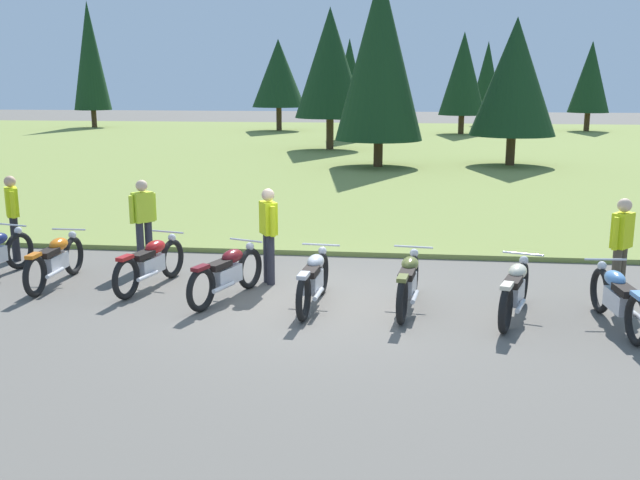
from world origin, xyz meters
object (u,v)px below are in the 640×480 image
at_px(motorcycle_orange, 55,260).
at_px(rider_in_hivis_vest, 13,213).
at_px(motorcycle_red, 151,263).
at_px(motorcycle_olive, 408,282).
at_px(motorcycle_sky_blue, 618,298).
at_px(motorcycle_silver, 314,279).
at_px(rider_checking_bike, 143,218).
at_px(rider_with_back_turned, 269,230).
at_px(rider_near_row_end, 621,243).
at_px(motorcycle_maroon, 227,273).
at_px(motorcycle_cream, 515,290).

distance_m(motorcycle_orange, rider_in_hivis_vest, 2.32).
height_order(motorcycle_red, motorcycle_olive, same).
distance_m(motorcycle_sky_blue, rider_in_hivis_vest, 11.00).
xyz_separation_m(motorcycle_silver, rider_checking_bike, (-3.46, 2.01, 0.51)).
bearing_deg(motorcycle_silver, rider_with_back_turned, 127.54).
relative_size(rider_checking_bike, rider_near_row_end, 1.00).
bearing_deg(motorcycle_maroon, rider_with_back_turned, 63.89).
height_order(motorcycle_orange, rider_checking_bike, rider_checking_bike).
distance_m(motorcycle_maroon, rider_with_back_turned, 1.23).
height_order(motorcycle_cream, rider_in_hivis_vest, rider_in_hivis_vest).
bearing_deg(motorcycle_sky_blue, rider_with_back_turned, 162.50).
bearing_deg(motorcycle_cream, motorcycle_silver, 175.64).
relative_size(motorcycle_maroon, rider_in_hivis_vest, 1.20).
bearing_deg(rider_in_hivis_vest, motorcycle_sky_blue, -14.48).
xyz_separation_m(motorcycle_maroon, rider_with_back_turned, (0.49, 1.01, 0.51)).
bearing_deg(motorcycle_red, motorcycle_sky_blue, -9.16).
bearing_deg(motorcycle_olive, motorcycle_sky_blue, -9.54).
relative_size(rider_checking_bike, rider_with_back_turned, 1.00).
bearing_deg(rider_checking_bike, rider_with_back_turned, -17.34).
xyz_separation_m(rider_with_back_turned, rider_near_row_end, (5.74, -0.37, 0.00)).
bearing_deg(rider_checking_bike, motorcycle_red, -66.06).
bearing_deg(motorcycle_sky_blue, motorcycle_silver, 173.89).
distance_m(motorcycle_cream, rider_near_row_end, 2.13).
bearing_deg(motorcycle_cream, motorcycle_olive, 170.76).
relative_size(motorcycle_red, motorcycle_sky_blue, 0.98).
xyz_separation_m(rider_near_row_end, rider_in_hivis_vest, (-11.00, 1.42, 0.00)).
height_order(rider_checking_bike, rider_in_hivis_vest, same).
distance_m(motorcycle_red, rider_near_row_end, 7.71).
relative_size(motorcycle_olive, rider_near_row_end, 1.26).
height_order(motorcycle_red, motorcycle_silver, same).
height_order(motorcycle_orange, rider_near_row_end, rider_near_row_end).
height_order(motorcycle_red, rider_near_row_end, rider_near_row_end).
relative_size(motorcycle_olive, motorcycle_cream, 1.03).
distance_m(motorcycle_maroon, motorcycle_cream, 4.49).
bearing_deg(motorcycle_orange, rider_with_back_turned, 8.29).
relative_size(motorcycle_sky_blue, rider_checking_bike, 1.26).
relative_size(motorcycle_orange, motorcycle_red, 1.02).
distance_m(motorcycle_silver, rider_near_row_end, 4.91).
height_order(motorcycle_orange, motorcycle_sky_blue, same).
bearing_deg(motorcycle_cream, rider_near_row_end, 31.57).
distance_m(motorcycle_red, rider_checking_bike, 1.51).
distance_m(motorcycle_maroon, rider_checking_bike, 2.76).
height_order(motorcycle_cream, rider_checking_bike, rider_checking_bike).
bearing_deg(motorcycle_red, rider_near_row_end, 1.11).
distance_m(motorcycle_olive, motorcycle_sky_blue, 3.01).
xyz_separation_m(rider_checking_bike, rider_near_row_end, (8.27, -1.15, 0.00)).
bearing_deg(motorcycle_sky_blue, motorcycle_olive, 170.46).
distance_m(motorcycle_silver, rider_with_back_turned, 1.62).
height_order(motorcycle_orange, motorcycle_maroon, same).
height_order(rider_checking_bike, rider_near_row_end, same).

